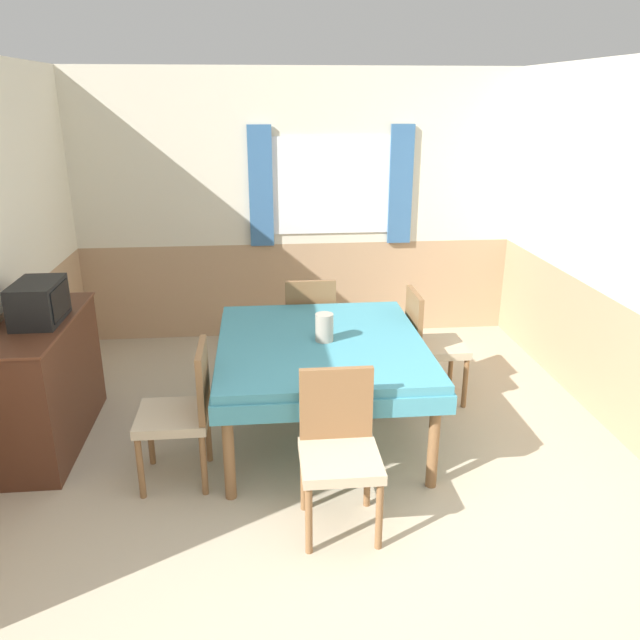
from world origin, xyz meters
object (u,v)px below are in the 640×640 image
Objects in this scene: tv at (39,302)px; chair_head_near at (339,445)px; dining_table at (321,353)px; chair_head_window at (310,322)px; sideboard at (46,381)px; chair_right_far at (429,341)px; vase at (324,327)px; chair_left_near at (183,409)px.

chair_head_near is at bearing -29.91° from tv.
dining_table is 1.02m from chair_head_near.
chair_head_near is 2.02m from chair_head_window.
tv is at bearing -19.16° from sideboard.
chair_right_far reaches higher than dining_table.
chair_right_far is at bearing 27.97° from dining_table.
vase is at bearing -91.26° from chair_head_near.
dining_table is 1.81× the size of chair_head_window.
chair_left_near is 0.71× the size of sideboard.
chair_right_far is at bearing -121.42° from chair_head_near.
sideboard is (-1.92, 0.08, -0.17)m from dining_table.
tv reaches higher than chair_left_near.
chair_head_window is (-0.00, 2.02, 0.00)m from chair_head_near.
sideboard is 0.59m from tv.
chair_right_far is 0.71× the size of sideboard.
vase is (-0.89, -0.49, 0.33)m from chair_right_far.
chair_right_far is (0.91, 0.48, -0.13)m from dining_table.
chair_head_window reaches higher than dining_table.
chair_right_far is at bearing -29.90° from chair_head_window.
dining_table is at bearing -90.00° from chair_head_near.
chair_head_window and sideboard have the same top height.
chair_head_window is (-0.00, 1.01, -0.13)m from dining_table.
chair_left_near is (-0.91, -0.48, -0.13)m from dining_table.
dining_table is 1.93m from sideboard.
dining_table is 3.68× the size of tv.
chair_head_window is at bearing 26.56° from tv.
tv is 2.27× the size of vase.
chair_head_near is 2.04× the size of tv.
dining_table is 1.81× the size of chair_left_near.
vase reaches higher than chair_left_near.
tv is at bearing -81.56° from chair_right_far.
chair_head_window is at bearing 25.73° from sideboard.
dining_table is 1.92m from tv.
chair_head_window is 0.71× the size of sideboard.
chair_left_near is at bearing -62.03° from chair_right_far.
chair_head_window is at bearing 90.00° from dining_table.
chair_left_near is at bearing -153.01° from vase.
tv reaches higher than dining_table.
dining_table is at bearing -2.53° from sideboard.
dining_table is 1.02m from chair_head_window.
dining_table is at bearing -62.03° from chair_right_far.
tv is at bearing 177.84° from dining_table.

